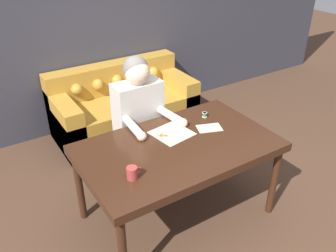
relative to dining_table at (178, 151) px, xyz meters
The scene contains 10 objects.
ground_plane 0.68m from the dining_table, 81.27° to the right, with size 16.00×16.00×0.00m, color #4C3323.
wall_back 2.07m from the dining_table, 89.35° to the left, with size 8.00×0.06×2.60m.
dining_table is the anchor object (origin of this frame).
couch 1.63m from the dining_table, 80.39° to the left, with size 1.64×0.78×0.79m.
person 0.62m from the dining_table, 91.24° to the left, with size 0.48×0.60×1.26m.
pattern_paper_main 0.19m from the dining_table, 73.78° to the left, with size 0.33×0.33×0.00m.
pattern_paper_offcut 0.37m from the dining_table, 10.83° to the left, with size 0.24×0.20×0.00m.
scissors 0.17m from the dining_table, 97.65° to the left, with size 0.19×0.18×0.01m.
mug 0.54m from the dining_table, 159.70° to the right, with size 0.11×0.08×0.09m.
thread_spool 0.52m from the dining_table, 28.97° to the left, with size 0.04×0.04×0.05m.
Camera 1 is at (-1.34, -1.78, 2.24)m, focal length 38.00 mm.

